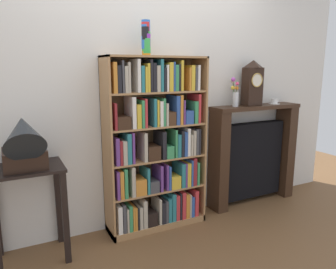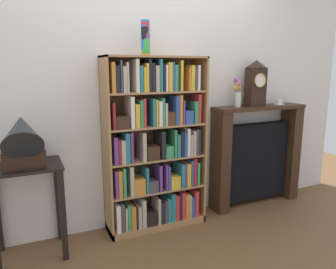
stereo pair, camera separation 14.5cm
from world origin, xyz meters
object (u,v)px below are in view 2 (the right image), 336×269
gramophone (23,140)px  teacup_with_saucer (279,102)px  mantel_clock (256,83)px  bookshelf (156,150)px  flower_vase (237,93)px  side_table_left (27,192)px  cup_stack (146,38)px  fireplace_mantel (256,156)px

gramophone → teacup_with_saucer: gramophone is taller
mantel_clock → teacup_with_saucer: mantel_clock is taller
bookshelf → flower_vase: (0.92, 0.04, 0.49)m
side_table_left → teacup_with_saucer: (2.59, 0.08, 0.58)m
bookshelf → mantel_clock: bearing=1.4°
bookshelf → cup_stack: (-0.09, 0.00, 1.00)m
mantel_clock → gramophone: bearing=-176.1°
flower_vase → teacup_with_saucer: bearing=-0.5°
bookshelf → side_table_left: (-1.11, -0.05, -0.20)m
mantel_clock → cup_stack: bearing=-178.8°
bookshelf → fireplace_mantel: 1.23m
gramophone → flower_vase: 2.06m
cup_stack → teacup_with_saucer: 1.68m
bookshelf → teacup_with_saucer: (1.47, 0.03, 0.38)m
cup_stack → fireplace_mantel: (1.30, 0.05, -1.21)m
bookshelf → mantel_clock: 1.29m
bookshelf → fireplace_mantel: size_ratio=1.45×
flower_vase → cup_stack: bearing=-178.1°
gramophone → flower_vase: flower_vase is taller
side_table_left → teacup_with_saucer: bearing=1.9°
cup_stack → mantel_clock: size_ratio=0.62×
bookshelf → teacup_with_saucer: 1.52m
side_table_left → gramophone: (0.00, -0.07, 0.43)m
fireplace_mantel → teacup_with_saucer: (0.26, -0.02, 0.59)m
bookshelf → mantel_clock: size_ratio=3.38×
bookshelf → teacup_with_saucer: bookshelf is taller
side_table_left → flower_vase: bearing=2.5°
fireplace_mantel → mantel_clock: (-0.07, -0.02, 0.80)m
cup_stack → teacup_with_saucer: cup_stack is taller
gramophone → flower_vase: size_ratio=1.63×
fireplace_mantel → teacup_with_saucer: size_ratio=8.95×
flower_vase → gramophone: bearing=-175.5°
gramophone → bookshelf: bearing=6.5°
mantel_clock → flower_vase: size_ratio=1.57×
teacup_with_saucer → mantel_clock: bearing=-179.6°
gramophone → side_table_left: bearing=90.0°
gramophone → teacup_with_saucer: size_ratio=3.99×
side_table_left → cup_stack: bearing=3.1°
gramophone → mantel_clock: 2.29m
cup_stack → fireplace_mantel: cup_stack is taller
gramophone → fireplace_mantel: gramophone is taller
bookshelf → mantel_clock: bookshelf is taller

